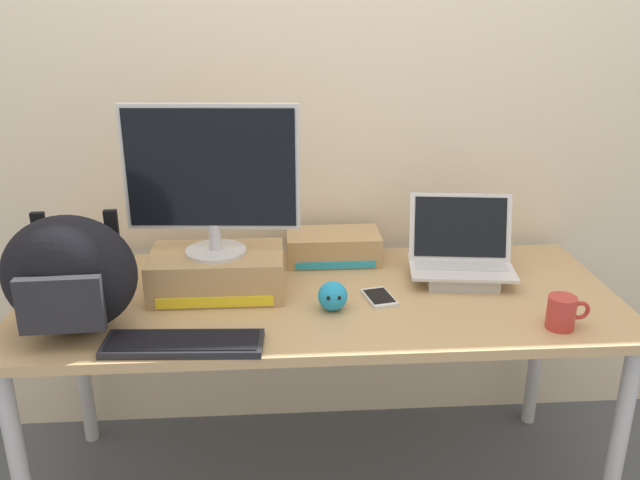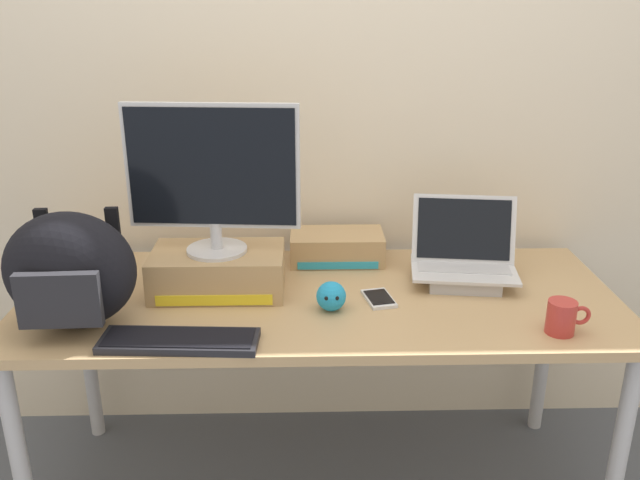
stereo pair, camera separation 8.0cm
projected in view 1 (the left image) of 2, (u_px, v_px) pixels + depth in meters
The scene contains 11 objects.
back_wall at pixel (311, 87), 2.31m from camera, with size 7.00×0.10×2.60m, color beige.
desk at pixel (320, 314), 2.09m from camera, with size 1.83×0.75×0.73m.
toner_box_yellow at pixel (217, 273), 2.06m from camera, with size 0.41×0.25×0.13m.
desktop_monitor at pixel (212, 177), 1.95m from camera, with size 0.52×0.19×0.45m.
open_laptop at pixel (461, 263), 2.16m from camera, with size 0.36×0.26×0.26m.
external_keyboard at pixel (183, 344), 1.75m from camera, with size 0.43×0.15×0.02m.
messenger_backpack at pixel (70, 275), 1.79m from camera, with size 0.36×0.27×0.33m.
coffee_mug at pixel (562, 312), 1.84m from camera, with size 0.12×0.08×0.09m.
cell_phone at pixel (379, 297), 2.03m from camera, with size 0.10×0.14×0.01m.
plush_toy at pixel (333, 296), 1.95m from camera, with size 0.09×0.09×0.09m.
toner_box_cyan at pixel (333, 247), 2.31m from camera, with size 0.32×0.18×0.10m.
Camera 1 is at (-0.13, -1.87, 1.61)m, focal length 37.38 mm.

